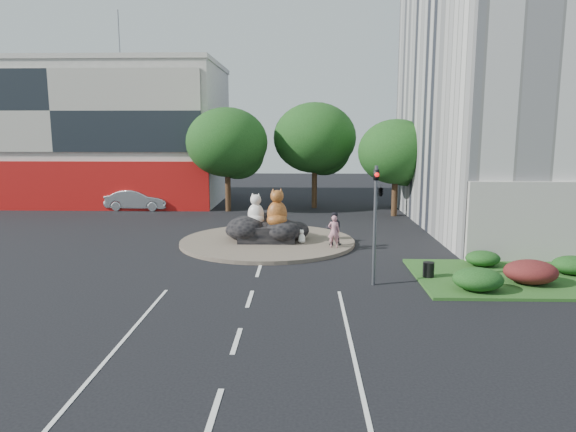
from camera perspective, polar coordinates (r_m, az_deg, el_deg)
name	(u,v)px	position (r m, az deg, el deg)	size (l,w,h in m)	color
ground	(250,299)	(20.03, -4.26, -9.19)	(120.00, 120.00, 0.00)	black
roundabout_island	(267,241)	(29.63, -2.29, -2.85)	(10.00, 10.00, 0.20)	brown
rock_plinth	(267,232)	(29.52, -2.30, -1.81)	(3.20, 2.60, 0.90)	black
shophouse_block	(84,134)	(50.90, -21.77, 8.51)	(25.20, 12.30, 17.40)	beige
grass_verge	(531,278)	(24.87, 25.41, -6.25)	(10.00, 6.00, 0.12)	#23521B
tree_left	(228,146)	(41.40, -6.68, 7.76)	(6.46, 6.46, 8.27)	#382314
tree_mid	(316,141)	(42.97, 3.08, 8.28)	(6.84, 6.84, 8.76)	#382314
tree_right	(397,155)	(39.62, 11.98, 6.66)	(5.70, 5.70, 7.30)	#382314
hedge_near_green	(478,279)	(21.86, 20.36, -6.61)	(2.00, 1.60, 0.90)	#143811
hedge_red	(531,272)	(23.65, 25.36, -5.63)	(2.20, 1.76, 0.99)	#4A1317
hedge_mid_green	(573,265)	(26.06, 29.09, -4.79)	(1.80, 1.44, 0.81)	#143811
hedge_back_green	(483,258)	(25.84, 20.83, -4.42)	(1.60, 1.28, 0.72)	#143811
traffic_light	(378,199)	(21.29, 9.96, 1.82)	(0.44, 1.24, 5.00)	#595B60
street_lamp	(511,167)	(29.03, 23.58, 5.01)	(2.34, 0.22, 8.06)	#595B60
cat_white	(256,209)	(29.30, -3.60, 0.81)	(1.10, 0.95, 1.83)	silver
cat_tabby	(277,207)	(28.69, -1.22, 0.98)	(1.30, 1.12, 2.16)	#AC6A23
kitten_calico	(245,234)	(29.04, -4.80, -2.03)	(0.53, 0.46, 0.89)	beige
kitten_white	(302,236)	(28.74, 1.52, -2.22)	(0.47, 0.41, 0.78)	white
pedestrian_pink	(334,231)	(27.62, 5.12, -1.72)	(0.64, 0.42, 1.75)	#C07C89
pedestrian_dark	(334,229)	(28.21, 5.10, -1.40)	(0.89, 0.69, 1.83)	black
parked_car	(138,200)	(43.88, -16.33, 1.76)	(1.78, 5.11, 1.68)	#A5A9AD
litter_bin	(428,269)	(23.21, 15.34, -5.75)	(0.49, 0.49, 0.65)	black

